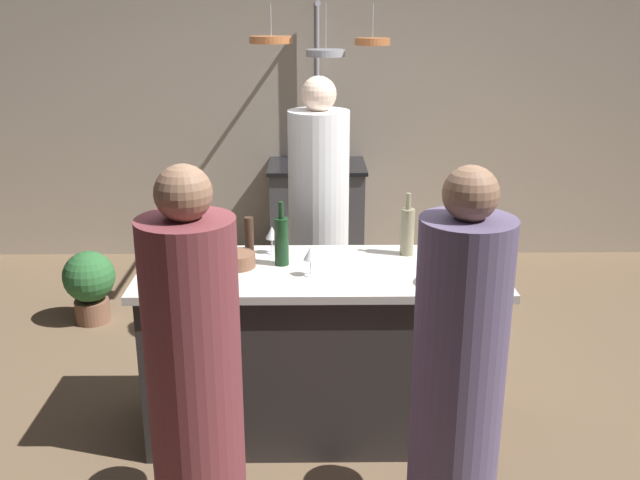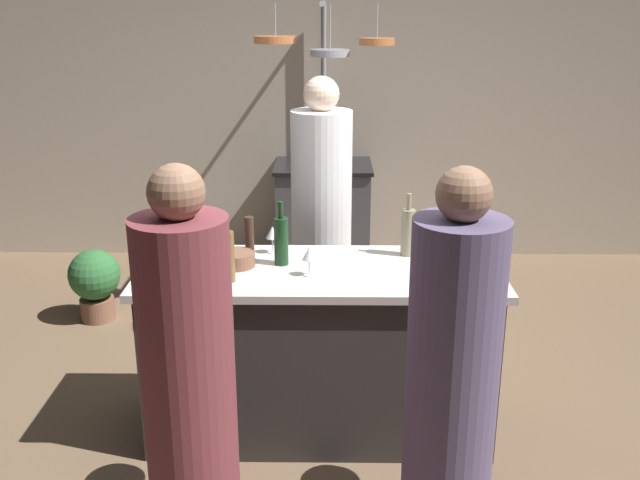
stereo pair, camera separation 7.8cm
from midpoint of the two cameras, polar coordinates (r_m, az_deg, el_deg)
ground_plane at (r=3.97m, az=0.55°, el=-14.52°), size 9.00×9.00×0.00m
back_wall at (r=6.24m, az=0.65°, el=10.51°), size 6.40×0.16×2.60m
kitchen_island at (r=3.75m, az=0.58°, el=-8.70°), size 1.80×0.72×0.90m
stove_range at (r=6.03m, az=0.62°, el=1.92°), size 0.80×0.64×0.89m
chef at (r=4.44m, az=0.64°, el=0.79°), size 0.37×0.37×1.75m
bar_stool_left at (r=3.28m, az=-8.25°, el=-14.72°), size 0.28×0.28×0.68m
guest_left at (r=2.76m, az=-9.54°, el=-12.22°), size 0.35×0.35×1.65m
bar_stool_right at (r=3.29m, az=10.33°, el=-14.74°), size 0.28×0.28×0.68m
guest_right at (r=2.79m, az=11.18°, el=-12.06°), size 0.35×0.35×1.64m
overhead_pot_rack at (r=5.21m, az=0.62°, el=13.34°), size 0.90×1.47×2.17m
potted_plant at (r=5.28m, az=-17.09°, el=-3.09°), size 0.36×0.36×0.52m
pepper_mill at (r=3.73m, az=-5.04°, el=0.29°), size 0.05×0.05×0.21m
wine_bottle_amber at (r=3.39m, az=-6.76°, el=-1.22°), size 0.07×0.07×0.33m
wine_bottle_red at (r=3.59m, az=-2.49°, el=0.00°), size 0.07×0.07×0.33m
wine_bottle_white at (r=3.74m, az=7.60°, el=0.69°), size 0.07×0.07×0.33m
wine_bottle_rose at (r=3.57m, az=-9.06°, el=-0.24°), size 0.07×0.07×0.33m
wine_glass_by_chef at (r=3.44m, az=-0.21°, el=-1.20°), size 0.07×0.07×0.15m
wine_glass_near_right_guest at (r=3.76m, az=-3.22°, el=0.50°), size 0.07×0.07×0.15m
mixing_bowl_steel at (r=3.57m, az=12.18°, el=-2.03°), size 0.16×0.16×0.08m
mixing_bowl_ceramic at (r=3.40m, az=10.59°, el=-3.05°), size 0.22×0.22×0.06m
mixing_bowl_wooden at (r=3.61m, az=-6.08°, el=-1.53°), size 0.19×0.19×0.07m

